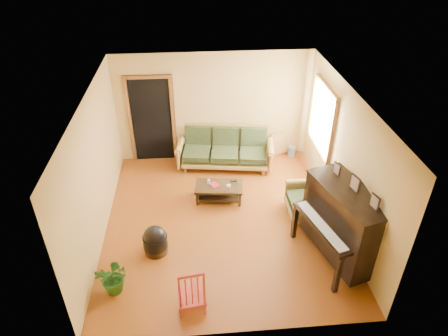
{
  "coord_description": "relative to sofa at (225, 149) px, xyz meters",
  "views": [
    {
      "loc": [
        -0.49,
        -6.03,
        5.16
      ],
      "look_at": [
        0.05,
        0.2,
        1.1
      ],
      "focal_mm": 32.0,
      "sensor_mm": 36.0,
      "label": 1
    }
  ],
  "objects": [
    {
      "name": "window",
      "position": [
        1.99,
        -0.68,
        1.03
      ],
      "size": [
        0.12,
        1.36,
        1.46
      ],
      "primitive_type": "cube",
      "color": "white",
      "rests_on": "right_wall"
    },
    {
      "name": "doorway",
      "position": [
        -1.67,
        0.5,
        0.56
      ],
      "size": [
        1.08,
        0.16,
        2.05
      ],
      "primitive_type": "cube",
      "color": "black",
      "rests_on": "floor"
    },
    {
      "name": "potted_plant",
      "position": [
        -2.07,
        -3.56,
        -0.17
      ],
      "size": [
        0.66,
        0.61,
        0.59
      ],
      "primitive_type": "imported",
      "rotation": [
        0.0,
        0.0,
        -0.33
      ],
      "color": "#235317",
      "rests_on": "floor"
    },
    {
      "name": "footstool",
      "position": [
        -1.48,
        -2.74,
        -0.26
      ],
      "size": [
        0.44,
        0.44,
        0.41
      ],
      "primitive_type": "cylinder",
      "rotation": [
        0.0,
        0.0,
        0.01
      ],
      "color": "black",
      "rests_on": "floor"
    },
    {
      "name": "remote",
      "position": [
        0.07,
        -1.17,
        -0.11
      ],
      "size": [
        0.14,
        0.04,
        0.01
      ],
      "primitive_type": "cube",
      "rotation": [
        0.0,
        0.0,
        0.0
      ],
      "color": "black",
      "rests_on": "coffee_table"
    },
    {
      "name": "glass_jar",
      "position": [
        -0.05,
        -1.38,
        -0.08
      ],
      "size": [
        0.1,
        0.1,
        0.06
      ],
      "primitive_type": "cylinder",
      "rotation": [
        0.0,
        0.0,
        0.15
      ],
      "color": "silver",
      "rests_on": "coffee_table"
    },
    {
      "name": "red_chair",
      "position": [
        -0.87,
        -3.97,
        -0.03
      ],
      "size": [
        0.47,
        0.5,
        0.89
      ],
      "primitive_type": "cube",
      "rotation": [
        0.0,
        0.0,
        0.13
      ],
      "color": "maroon",
      "rests_on": "floor"
    },
    {
      "name": "floor",
      "position": [
        -0.22,
        -1.98,
        -0.47
      ],
      "size": [
        5.0,
        5.0,
        0.0
      ],
      "primitive_type": "plane",
      "color": "#642E0D",
      "rests_on": "ground"
    },
    {
      "name": "ceramic_crock",
      "position": [
        1.69,
        0.32,
        -0.35
      ],
      "size": [
        0.25,
        0.25,
        0.24
      ],
      "primitive_type": "cylinder",
      "rotation": [
        0.0,
        0.0,
        -0.33
      ],
      "color": "#2F458D",
      "rests_on": "floor"
    },
    {
      "name": "leaning_frame",
      "position": [
        1.39,
        0.44,
        -0.17
      ],
      "size": [
        0.46,
        0.25,
        0.6
      ],
      "primitive_type": "cube",
      "rotation": [
        0.0,
        0.0,
        0.36
      ],
      "color": "#B7833D",
      "rests_on": "floor"
    },
    {
      "name": "sofa",
      "position": [
        0.0,
        0.0,
        0.0
      ],
      "size": [
        2.3,
        1.22,
        0.94
      ],
      "primitive_type": "cube",
      "rotation": [
        0.0,
        0.0,
        -0.14
      ],
      "color": "olive",
      "rests_on": "floor"
    },
    {
      "name": "armchair",
      "position": [
        1.43,
        -1.92,
        -0.05
      ],
      "size": [
        0.81,
        0.85,
        0.85
      ],
      "primitive_type": "cube",
      "rotation": [
        0.0,
        0.0,
        0.01
      ],
      "color": "olive",
      "rests_on": "floor"
    },
    {
      "name": "candle",
      "position": [
        -0.44,
        -1.22,
        -0.06
      ],
      "size": [
        0.07,
        0.07,
        0.11
      ],
      "primitive_type": "cylinder",
      "rotation": [
        0.0,
        0.0,
        -0.16
      ],
      "color": "white",
      "rests_on": "coffee_table"
    },
    {
      "name": "coffee_table",
      "position": [
        -0.24,
        -1.3,
        -0.29
      ],
      "size": [
        1.04,
        0.65,
        0.36
      ],
      "primitive_type": "cube",
      "rotation": [
        0.0,
        0.0,
        -0.12
      ],
      "color": "black",
      "rests_on": "floor"
    },
    {
      "name": "book",
      "position": [
        -0.39,
        -1.32,
        -0.1
      ],
      "size": [
        0.23,
        0.25,
        0.02
      ],
      "primitive_type": "imported",
      "rotation": [
        0.0,
        0.0,
        0.61
      ],
      "color": "maroon",
      "rests_on": "coffee_table"
    },
    {
      "name": "piano",
      "position": [
        1.74,
        -3.08,
        0.23
      ],
      "size": [
        1.33,
        1.78,
        1.4
      ],
      "primitive_type": "cube",
      "rotation": [
        0.0,
        0.0,
        0.28
      ],
      "color": "black",
      "rests_on": "floor"
    }
  ]
}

